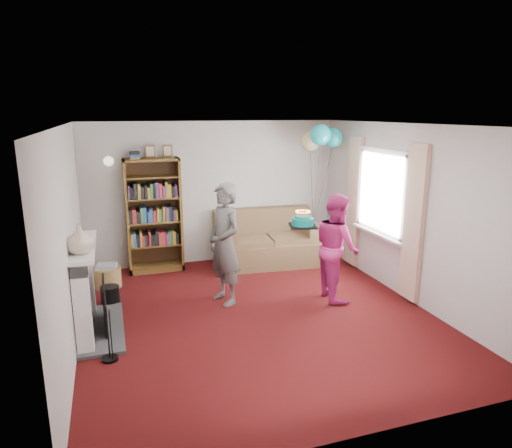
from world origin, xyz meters
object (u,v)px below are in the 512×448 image
object	(u,v)px
person_magenta	(337,247)
person_striped	(225,244)
sofa	(267,243)
birthday_cake	(303,222)
bookcase	(154,216)

from	to	relation	value
person_magenta	person_striped	bearing A→B (deg)	81.67
sofa	person_striped	bearing A→B (deg)	-122.30
person_magenta	sofa	bearing A→B (deg)	16.56
person_striped	birthday_cake	bearing A→B (deg)	61.22
person_striped	birthday_cake	distance (m)	1.14
sofa	birthday_cake	world-z (taller)	birthday_cake
sofa	person_striped	world-z (taller)	person_striped
sofa	person_striped	size ratio (longest dim) A/B	1.04
sofa	birthday_cake	size ratio (longest dim) A/B	4.87
sofa	person_magenta	size ratio (longest dim) A/B	1.16
person_magenta	bookcase	bearing A→B (deg)	52.68
sofa	person_striped	distance (m)	1.95
person_striped	sofa	bearing A→B (deg)	124.91
sofa	person_magenta	distance (m)	1.92
person_magenta	birthday_cake	size ratio (longest dim) A/B	4.18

